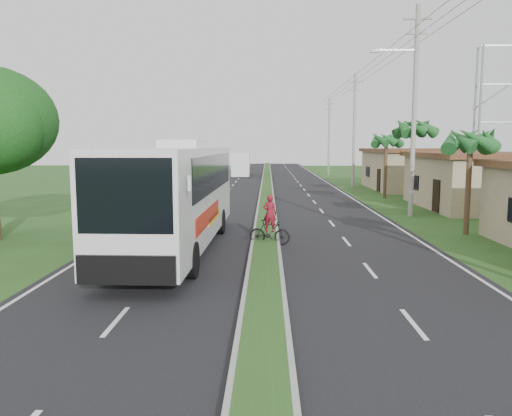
{
  "coord_description": "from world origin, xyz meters",
  "views": [
    {
      "loc": [
        0.08,
        -11.29,
        4.17
      ],
      "look_at": [
        -0.35,
        7.38,
        1.8
      ],
      "focal_mm": 35.0,
      "sensor_mm": 36.0,
      "label": 1
    }
  ],
  "objects": [
    {
      "name": "ground",
      "position": [
        0.0,
        0.0,
        0.0
      ],
      "size": [
        180.0,
        180.0,
        0.0
      ],
      "primitive_type": "plane",
      "color": "#294619",
      "rests_on": "ground"
    },
    {
      "name": "road_asphalt",
      "position": [
        0.0,
        20.0,
        0.01
      ],
      "size": [
        14.0,
        160.0,
        0.02
      ],
      "primitive_type": "cube",
      "color": "black",
      "rests_on": "ground"
    },
    {
      "name": "median_strip",
      "position": [
        0.0,
        20.0,
        0.1
      ],
      "size": [
        1.2,
        160.0,
        0.18
      ],
      "color": "gray",
      "rests_on": "ground"
    },
    {
      "name": "lane_edge_left",
      "position": [
        -6.7,
        20.0,
        0.0
      ],
      "size": [
        0.12,
        160.0,
        0.01
      ],
      "primitive_type": "cube",
      "color": "silver",
      "rests_on": "ground"
    },
    {
      "name": "lane_edge_right",
      "position": [
        6.7,
        20.0,
        0.0
      ],
      "size": [
        0.12,
        160.0,
        0.01
      ],
      "primitive_type": "cube",
      "color": "silver",
      "rests_on": "ground"
    },
    {
      "name": "shop_mid",
      "position": [
        14.0,
        22.0,
        1.86
      ],
      "size": [
        7.6,
        10.6,
        3.67
      ],
      "color": "tan",
      "rests_on": "ground"
    },
    {
      "name": "shop_far",
      "position": [
        14.0,
        36.0,
        1.93
      ],
      "size": [
        8.6,
        11.6,
        3.82
      ],
      "color": "tan",
      "rests_on": "ground"
    },
    {
      "name": "palm_verge_b",
      "position": [
        9.4,
        12.0,
        4.36
      ],
      "size": [
        2.4,
        2.4,
        5.05
      ],
      "color": "#473321",
      "rests_on": "ground"
    },
    {
      "name": "palm_verge_c",
      "position": [
        8.8,
        19.0,
        5.12
      ],
      "size": [
        2.4,
        2.4,
        5.85
      ],
      "color": "#473321",
      "rests_on": "ground"
    },
    {
      "name": "palm_verge_d",
      "position": [
        9.3,
        28.0,
        4.55
      ],
      "size": [
        2.4,
        2.4,
        5.25
      ],
      "color": "#473321",
      "rests_on": "ground"
    },
    {
      "name": "utility_pole_b",
      "position": [
        8.47,
        18.0,
        6.26
      ],
      "size": [
        3.2,
        0.28,
        12.0
      ],
      "color": "gray",
      "rests_on": "ground"
    },
    {
      "name": "utility_pole_c",
      "position": [
        8.5,
        38.0,
        5.67
      ],
      "size": [
        1.6,
        0.28,
        11.0
      ],
      "color": "gray",
      "rests_on": "ground"
    },
    {
      "name": "utility_pole_d",
      "position": [
        8.5,
        58.0,
        5.42
      ],
      "size": [
        1.6,
        0.28,
        10.5
      ],
      "color": "gray",
      "rests_on": "ground"
    },
    {
      "name": "coach_bus_main",
      "position": [
        -3.48,
        8.28,
        2.4
      ],
      "size": [
        3.12,
        13.59,
        4.37
      ],
      "rotation": [
        0.0,
        0.0,
        -0.02
      ],
      "color": "silver",
      "rests_on": "ground"
    },
    {
      "name": "coach_bus_far",
      "position": [
        -3.55,
        56.58,
        1.76
      ],
      "size": [
        2.66,
        10.74,
        3.11
      ],
      "rotation": [
        0.0,
        0.0,
        0.03
      ],
      "color": "white",
      "rests_on": "ground"
    },
    {
      "name": "motorcyclist",
      "position": [
        0.18,
        9.29,
        0.74
      ],
      "size": [
        1.8,
        0.86,
        2.11
      ],
      "rotation": [
        0.0,
        0.0,
        -0.22
      ],
      "color": "black",
      "rests_on": "ground"
    }
  ]
}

